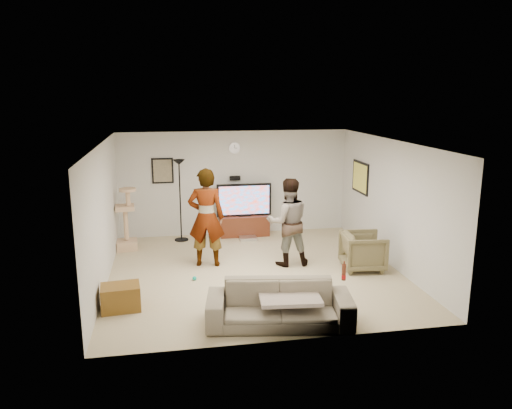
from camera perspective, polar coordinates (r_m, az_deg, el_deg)
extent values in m
cube|color=tan|center=(9.67, -0.16, -7.81)|extent=(5.50, 5.50, 0.02)
cube|color=white|center=(9.09, -0.17, 7.22)|extent=(5.50, 5.50, 0.02)
cube|color=silver|center=(11.96, -2.47, 2.49)|extent=(5.50, 0.04, 2.50)
cube|color=silver|center=(6.71, 3.95, -5.91)|extent=(5.50, 0.04, 2.50)
cube|color=silver|center=(9.24, -17.21, -1.21)|extent=(0.04, 5.50, 2.50)
cube|color=silver|center=(10.13, 15.33, 0.13)|extent=(0.04, 5.50, 2.50)
cylinder|color=white|center=(11.80, -2.49, 6.53)|extent=(0.26, 0.04, 0.26)
cube|color=black|center=(11.88, -2.43, 3.06)|extent=(0.25, 0.10, 0.10)
cube|color=#776E55|center=(11.78, -10.71, 3.84)|extent=(0.42, 0.03, 0.52)
cube|color=#FFF854|center=(11.51, 11.93, 3.08)|extent=(0.03, 0.78, 0.62)
cube|color=#4C2012|center=(11.97, -1.37, -2.42)|extent=(1.18, 0.45, 0.49)
cube|color=silver|center=(11.66, -0.91, -3.92)|extent=(0.40, 0.30, 0.07)
cube|color=black|center=(11.82, -1.39, 0.55)|extent=(1.31, 0.08, 0.78)
cube|color=#1293F9|center=(11.78, -1.35, 0.50)|extent=(1.20, 0.01, 0.68)
cylinder|color=black|center=(11.53, -8.73, 0.44)|extent=(0.32, 0.32, 1.90)
cube|color=tan|center=(11.17, -14.80, -1.60)|extent=(0.48, 0.48, 1.39)
imported|color=#9B9B9B|center=(9.79, -5.75, -1.49)|extent=(0.79, 0.59, 1.97)
imported|color=teal|center=(9.83, 3.71, -2.03)|extent=(0.87, 0.68, 1.76)
imported|color=#746A58|center=(7.52, 2.71, -11.41)|extent=(2.26, 1.17, 0.63)
cube|color=#B8A595|center=(7.51, 3.87, -10.55)|extent=(0.96, 0.78, 0.06)
cylinder|color=#5F2614|center=(7.62, 10.09, -7.69)|extent=(0.06, 0.06, 0.25)
imported|color=brown|center=(9.92, 12.25, -5.28)|extent=(0.88, 0.86, 0.73)
cube|color=brown|center=(8.31, -15.33, -10.28)|extent=(0.65, 0.51, 0.40)
sphere|color=#0DAD94|center=(9.31, -7.10, -8.43)|extent=(0.08, 0.08, 0.08)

